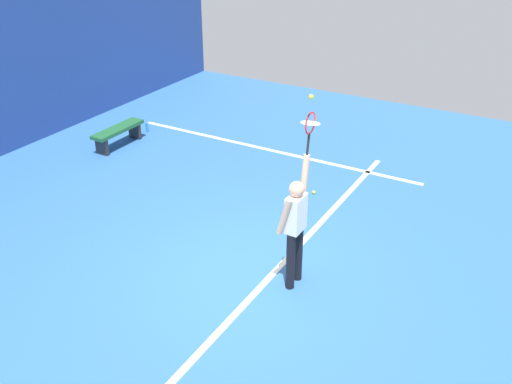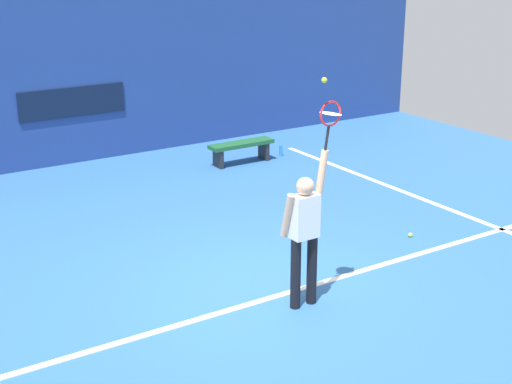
{
  "view_description": "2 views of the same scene",
  "coord_description": "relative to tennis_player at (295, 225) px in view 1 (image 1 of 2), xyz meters",
  "views": [
    {
      "loc": [
        -6.2,
        -3.71,
        5.19
      ],
      "look_at": [
        0.07,
        -0.1,
        1.42
      ],
      "focal_mm": 40.45,
      "sensor_mm": 36.0,
      "label": 1
    },
    {
      "loc": [
        -4.98,
        -7.56,
        4.38
      ],
      "look_at": [
        -0.09,
        0.02,
        1.35
      ],
      "focal_mm": 52.76,
      "sensor_mm": 36.0,
      "label": 2
    }
  ],
  "objects": [
    {
      "name": "ground_plane",
      "position": [
        -0.15,
        0.7,
        -1.01
      ],
      "size": [
        18.0,
        18.0,
        0.0
      ],
      "primitive_type": "plane",
      "color": "#2D609E"
    },
    {
      "name": "court_bench",
      "position": [
        2.69,
        5.81,
        -0.67
      ],
      "size": [
        1.4,
        0.36,
        0.45
      ],
      "color": "#1E592D",
      "rests_on": "ground_plane"
    },
    {
      "name": "tennis_ball",
      "position": [
        0.19,
        -0.07,
        1.84
      ],
      "size": [
        0.07,
        0.07,
        0.07
      ],
      "primitive_type": "sphere",
      "color": "#CCE033"
    },
    {
      "name": "spare_ball",
      "position": [
        2.75,
        0.94,
        -0.98
      ],
      "size": [
        0.07,
        0.07,
        0.07
      ],
      "primitive_type": "sphere",
      "color": "#CCE033",
      "rests_on": "ground_plane"
    },
    {
      "name": "court_sideline",
      "position": [
        4.19,
        2.7,
        -1.01
      ],
      "size": [
        0.1,
        7.0,
        0.01
      ],
      "primitive_type": "cube",
      "color": "white",
      "rests_on": "ground_plane"
    },
    {
      "name": "water_bottle",
      "position": [
        3.68,
        5.81,
        -0.89
      ],
      "size": [
        0.07,
        0.07,
        0.24
      ],
      "primitive_type": "cylinder",
      "color": "#338CD8",
      "rests_on": "ground_plane"
    },
    {
      "name": "tennis_racket",
      "position": [
        0.34,
        -0.0,
        1.38
      ],
      "size": [
        0.36,
        0.27,
        0.62
      ],
      "color": "black"
    },
    {
      "name": "tennis_player",
      "position": [
        0.0,
        0.0,
        0.0
      ],
      "size": [
        0.57,
        0.31,
        1.99
      ],
      "color": "black",
      "rests_on": "ground_plane"
    },
    {
      "name": "court_baseline",
      "position": [
        -0.15,
        0.37,
        -1.01
      ],
      "size": [
        10.0,
        0.1,
        0.01
      ],
      "primitive_type": "cube",
      "color": "white",
      "rests_on": "ground_plane"
    }
  ]
}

